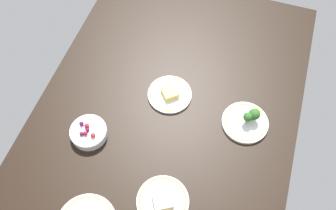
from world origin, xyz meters
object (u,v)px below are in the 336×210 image
Objects in this scene: bowl_berries at (89,132)px; plate_broccoli at (246,121)px; plate_cheese at (170,94)px; plate_sandwich at (163,201)px.

plate_broccoli reaches higher than bowl_berries.
plate_sandwich reaches higher than plate_cheese.
bowl_berries is 64.57cm from plate_broccoli.
plate_broccoli is (3.23, 34.22, 0.77)cm from plate_cheese.
bowl_berries is at bearing -114.51° from plate_sandwich.
plate_broccoli reaches higher than plate_sandwich.
plate_cheese is 0.97× the size of plate_sandwich.
plate_sandwich is at bearing 65.49° from bowl_berries.
plate_broccoli is (-24.83, 59.60, -0.43)cm from bowl_berries.
plate_broccoli is 47.43cm from plate_sandwich.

